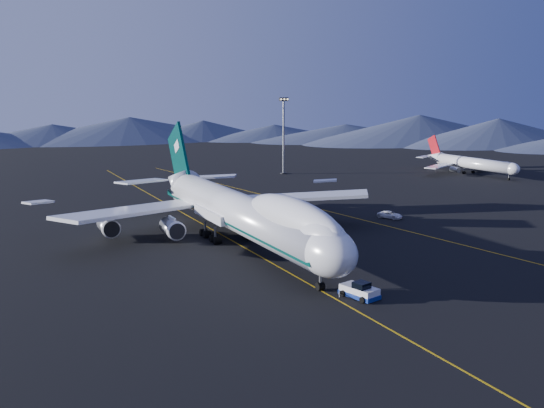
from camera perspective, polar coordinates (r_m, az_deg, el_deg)
name	(u,v)px	position (r m, az deg, el deg)	size (l,w,h in m)	color
ground	(240,245)	(102.53, -3.07, -3.87)	(500.00, 500.00, 0.00)	black
taxiway_line_main	(240,245)	(102.53, -3.07, -3.86)	(0.25, 220.00, 0.01)	#C5970B
taxiway_line_side	(355,218)	(125.24, 7.79, -1.30)	(0.25, 200.00, 0.01)	#C5970B
boeing_747	(239,211)	(101.28, -3.11, -0.67)	(59.62, 72.43, 19.37)	silver
pushback_tug	(359,292)	(77.57, 8.23, -8.20)	(3.80, 5.50, 2.19)	silver
second_jet	(470,163)	(200.81, 18.13, 3.69)	(34.85, 39.37, 11.20)	silver
service_van	(390,215)	(125.91, 11.05, -1.01)	(2.37, 5.14, 1.43)	white
floodlight_mast	(284,136)	(189.85, 1.10, 6.46)	(2.93, 2.20, 23.74)	black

